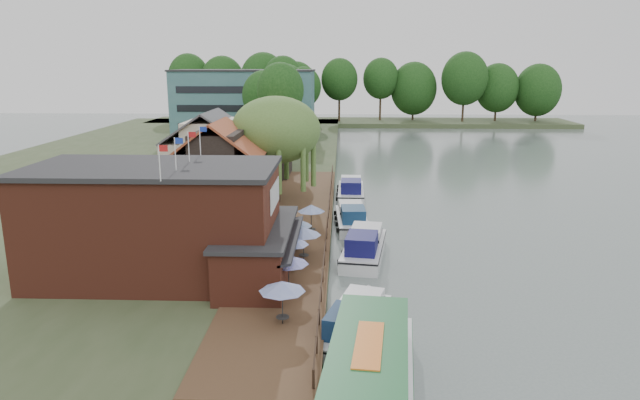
{
  "coord_description": "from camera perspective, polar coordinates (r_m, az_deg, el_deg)",
  "views": [
    {
      "loc": [
        -4.21,
        -35.45,
        14.47
      ],
      "look_at": [
        -6.0,
        12.0,
        3.0
      ],
      "focal_mm": 32.0,
      "sensor_mm": 36.0,
      "label": 1
    }
  ],
  "objects": [
    {
      "name": "bank_tree_1",
      "position": [
        87.61,
        -4.19,
        8.22
      ],
      "size": [
        6.61,
        6.61,
        10.7
      ],
      "primitive_type": null,
      "color": "#143811",
      "rests_on": "land_bank"
    },
    {
      "name": "umbrella_4",
      "position": [
        41.62,
        -2.33,
        -3.45
      ],
      "size": [
        2.26,
        2.26,
        2.38
      ],
      "primitive_type": null,
      "color": "navy",
      "rests_on": "quay_deck"
    },
    {
      "name": "cottage_c",
      "position": [
        69.75,
        -5.96,
        5.91
      ],
      "size": [
        7.6,
        7.6,
        8.5
      ],
      "primitive_type": null,
      "color": "black",
      "rests_on": "land_bank"
    },
    {
      "name": "umbrella_3",
      "position": [
        39.47,
        -1.65,
        -4.4
      ],
      "size": [
        2.45,
        2.45,
        2.38
      ],
      "primitive_type": null,
      "color": "navy",
      "rests_on": "quay_deck"
    },
    {
      "name": "umbrella_5",
      "position": [
        45.58,
        -0.88,
        -1.92
      ],
      "size": [
        2.2,
        2.2,
        2.38
      ],
      "primitive_type": null,
      "color": "navy",
      "rests_on": "quay_deck"
    },
    {
      "name": "tour_boat",
      "position": [
        24.74,
        4.71,
        -17.96
      ],
      "size": [
        5.5,
        14.51,
        3.09
      ],
      "primitive_type": null,
      "rotation": [
        0.0,
        0.0,
        -0.11
      ],
      "color": "silver",
      "rests_on": "ground"
    },
    {
      "name": "bank_tree_3",
      "position": [
        115.01,
        -3.36,
        10.15
      ],
      "size": [
        8.22,
        8.22,
        13.28
      ],
      "primitive_type": null,
      "color": "#143811",
      "rests_on": "land_bank"
    },
    {
      "name": "willow",
      "position": [
        55.43,
        -4.4,
        4.97
      ],
      "size": [
        8.6,
        8.6,
        10.43
      ],
      "primitive_type": null,
      "color": "#476B2D",
      "rests_on": "land_bank"
    },
    {
      "name": "cruiser_2",
      "position": [
        51.43,
        3.2,
        -1.5
      ],
      "size": [
        3.46,
        9.38,
        2.21
      ],
      "primitive_type": null,
      "rotation": [
        0.0,
        0.0,
        0.05
      ],
      "color": "silver",
      "rests_on": "ground"
    },
    {
      "name": "ground",
      "position": [
        38.51,
        8.37,
        -8.64
      ],
      "size": [
        260.0,
        260.0,
        0.0
      ],
      "primitive_type": "plane",
      "color": "slate",
      "rests_on": "ground"
    },
    {
      "name": "hotel_block",
      "position": [
        107.19,
        -7.5,
        9.55
      ],
      "size": [
        25.4,
        12.4,
        12.3
      ],
      "primitive_type": null,
      "color": "#38666B",
      "rests_on": "land_bank"
    },
    {
      "name": "swan",
      "position": [
        27.59,
        7.44,
        -17.64
      ],
      "size": [
        0.44,
        0.44,
        0.44
      ],
      "primitive_type": "sphere",
      "color": "white",
      "rests_on": "ground"
    },
    {
      "name": "cruiser_0",
      "position": [
        31.44,
        3.56,
        -11.66
      ],
      "size": [
        5.21,
        9.46,
        2.15
      ],
      "primitive_type": null,
      "rotation": [
        0.0,
        0.0,
        -0.27
      ],
      "color": "silver",
      "rests_on": "ground"
    },
    {
      "name": "land_bank",
      "position": [
        76.31,
        -17.65,
        2.39
      ],
      "size": [
        50.0,
        140.0,
        1.0
      ],
      "primitive_type": "cube",
      "color": "#384728",
      "rests_on": "ground"
    },
    {
      "name": "bank_tree_5",
      "position": [
        130.02,
        -3.7,
        10.93
      ],
      "size": [
        8.99,
        8.99,
        15.03
      ],
      "primitive_type": null,
      "color": "#143811",
      "rests_on": "land_bank"
    },
    {
      "name": "pub",
      "position": [
        37.13,
        -13.22,
        -2.12
      ],
      "size": [
        20.0,
        11.0,
        7.3
      ],
      "primitive_type": null,
      "color": "maroon",
      "rests_on": "land_bank"
    },
    {
      "name": "bank_tree_4",
      "position": [
        123.06,
        -1.63,
        10.26
      ],
      "size": [
        7.38,
        7.38,
        12.72
      ],
      "primitive_type": null,
      "color": "#143811",
      "rests_on": "land_bank"
    },
    {
      "name": "umbrella_1",
      "position": [
        34.04,
        -3.16,
        -7.41
      ],
      "size": [
        2.42,
        2.42,
        2.38
      ],
      "primitive_type": null,
      "color": "#1C1C9A",
      "rests_on": "quay_deck"
    },
    {
      "name": "cottage_a",
      "position": [
        51.44,
        -10.0,
        3.05
      ],
      "size": [
        8.6,
        7.6,
        8.5
      ],
      "primitive_type": null,
      "color": "black",
      "rests_on": "land_bank"
    },
    {
      "name": "bank_tree_2",
      "position": [
        93.9,
        -5.59,
        9.05
      ],
      "size": [
        7.05,
        7.05,
        12.33
      ],
      "primitive_type": null,
      "color": "#143811",
      "rests_on": "land_bank"
    },
    {
      "name": "umbrella_0",
      "position": [
        30.26,
        -3.78,
        -10.19
      ],
      "size": [
        2.46,
        2.46,
        2.38
      ],
      "primitive_type": null,
      "color": "navy",
      "rests_on": "quay_deck"
    },
    {
      "name": "quay_rail",
      "position": [
        47.75,
        0.77,
        -2.18
      ],
      "size": [
        0.2,
        49.0,
        1.0
      ],
      "primitive_type": null,
      "color": "black",
      "rests_on": "land_bank"
    },
    {
      "name": "cottage_b",
      "position": [
        61.72,
        -10.81,
        4.75
      ],
      "size": [
        9.6,
        8.6,
        8.5
      ],
      "primitive_type": null,
      "color": "beige",
      "rests_on": "land_bank"
    },
    {
      "name": "cruiser_3",
      "position": [
        62.53,
        3.12,
        1.27
      ],
      "size": [
        3.26,
        9.69,
        2.33
      ],
      "primitive_type": null,
      "rotation": [
        0.0,
        0.0,
        -0.01
      ],
      "color": "white",
      "rests_on": "ground"
    },
    {
      "name": "bank_tree_0",
      "position": [
        76.52,
        -3.95,
        8.53
      ],
      "size": [
        6.2,
        6.2,
        13.56
      ],
      "primitive_type": null,
      "color": "#143811",
      "rests_on": "land_bank"
    },
    {
      "name": "umbrella_2",
      "position": [
        37.48,
        -2.81,
        -5.4
      ],
      "size": [
        2.23,
        2.23,
        2.38
      ],
      "primitive_type": null,
      "color": "#1C329A",
      "rests_on": "quay_deck"
    },
    {
      "name": "quay_deck",
      "position": [
        47.54,
        -2.5,
        -2.83
      ],
      "size": [
        6.0,
        50.0,
        0.1
      ],
      "primitive_type": "cube",
      "color": "#47301E",
      "rests_on": "land_bank"
    },
    {
      "name": "cruiser_1",
      "position": [
        43.44,
        4.43,
        -4.27
      ],
      "size": [
        4.5,
        10.14,
        2.37
      ],
      "primitive_type": null,
      "rotation": [
        0.0,
        0.0,
        -0.14
      ],
      "color": "silver",
      "rests_on": "ground"
    }
  ]
}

